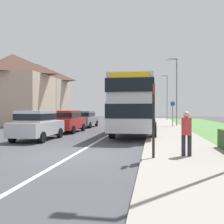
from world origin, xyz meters
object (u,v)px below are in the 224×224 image
(parked_car_silver, at_px, (37,124))
(street_lamp_far, at_px, (166,95))
(parked_car_grey, at_px, (84,118))
(bus_stop_sign, at_px, (153,115))
(double_decker_bus, at_px, (136,104))
(parked_car_red, at_px, (67,120))
(pedestrian_at_stop, at_px, (187,131))
(cycle_route_sign, at_px, (173,113))
(street_lamp_mid, at_px, (176,87))

(parked_car_silver, xyz_separation_m, street_lamp_far, (8.64, 28.00, 3.23))
(parked_car_grey, height_order, bus_stop_sign, bus_stop_sign)
(double_decker_bus, bearing_deg, parked_car_red, 173.82)
(pedestrian_at_stop, bearing_deg, parked_car_silver, 149.55)
(parked_car_red, relative_size, bus_stop_sign, 1.63)
(pedestrian_at_stop, height_order, cycle_route_sign, cycle_route_sign)
(pedestrian_at_stop, xyz_separation_m, bus_stop_sign, (-1.13, -0.46, 0.56))
(double_decker_bus, bearing_deg, pedestrian_at_stop, -75.32)
(double_decker_bus, distance_m, cycle_route_sign, 7.47)
(parked_car_silver, xyz_separation_m, pedestrian_at_stop, (7.62, -4.48, 0.06))
(parked_car_grey, xyz_separation_m, street_lamp_far, (8.81, 17.28, 3.26))
(parked_car_grey, bearing_deg, parked_car_red, -88.09)
(cycle_route_sign, distance_m, street_lamp_far, 17.01)
(parked_car_silver, distance_m, street_lamp_mid, 15.73)
(bus_stop_sign, bearing_deg, street_lamp_mid, 82.76)
(parked_car_silver, relative_size, cycle_route_sign, 1.61)
(double_decker_bus, distance_m, parked_car_red, 5.44)
(double_decker_bus, height_order, parked_car_red, double_decker_bus)
(bus_stop_sign, bearing_deg, cycle_route_sign, 83.46)
(parked_car_red, xyz_separation_m, street_lamp_far, (8.62, 22.99, 3.24))
(parked_car_silver, distance_m, pedestrian_at_stop, 8.84)
(parked_car_red, xyz_separation_m, cycle_route_sign, (8.33, 6.20, 0.51))
(parked_car_silver, relative_size, street_lamp_mid, 0.59)
(bus_stop_sign, height_order, street_lamp_far, street_lamp_far)
(double_decker_bus, xyz_separation_m, parked_car_silver, (-5.29, -4.44, -1.22))
(parked_car_silver, bearing_deg, pedestrian_at_stop, -30.45)
(pedestrian_at_stop, distance_m, street_lamp_mid, 17.50)
(street_lamp_mid, bearing_deg, cycle_route_sign, -104.56)
(parked_car_silver, xyz_separation_m, parked_car_grey, (-0.17, 10.72, -0.03))
(parked_car_red, height_order, street_lamp_mid, street_lamp_mid)
(double_decker_bus, bearing_deg, street_lamp_mid, 67.39)
(cycle_route_sign, height_order, street_lamp_mid, street_lamp_mid)
(pedestrian_at_stop, bearing_deg, parked_car_grey, 117.15)
(double_decker_bus, bearing_deg, cycle_route_sign, 65.70)
(cycle_route_sign, relative_size, street_lamp_mid, 0.37)
(pedestrian_at_stop, distance_m, cycle_route_sign, 15.72)
(street_lamp_mid, bearing_deg, street_lamp_far, 90.38)
(parked_car_red, distance_m, parked_car_grey, 5.72)
(parked_car_red, height_order, bus_stop_sign, bus_stop_sign)
(pedestrian_at_stop, distance_m, bus_stop_sign, 1.34)
(double_decker_bus, bearing_deg, parked_car_silver, -140.01)
(cycle_route_sign, bearing_deg, parked_car_grey, -176.70)
(parked_car_red, height_order, parked_car_grey, parked_car_red)
(parked_car_grey, xyz_separation_m, cycle_route_sign, (8.52, 0.49, 0.54))
(parked_car_red, relative_size, cycle_route_sign, 1.68)
(street_lamp_far, bearing_deg, parked_car_silver, -107.14)
(cycle_route_sign, distance_m, street_lamp_mid, 2.99)
(double_decker_bus, relative_size, parked_car_silver, 2.53)
(parked_car_silver, bearing_deg, double_decker_bus, 39.99)
(pedestrian_at_stop, bearing_deg, street_lamp_mid, 86.29)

